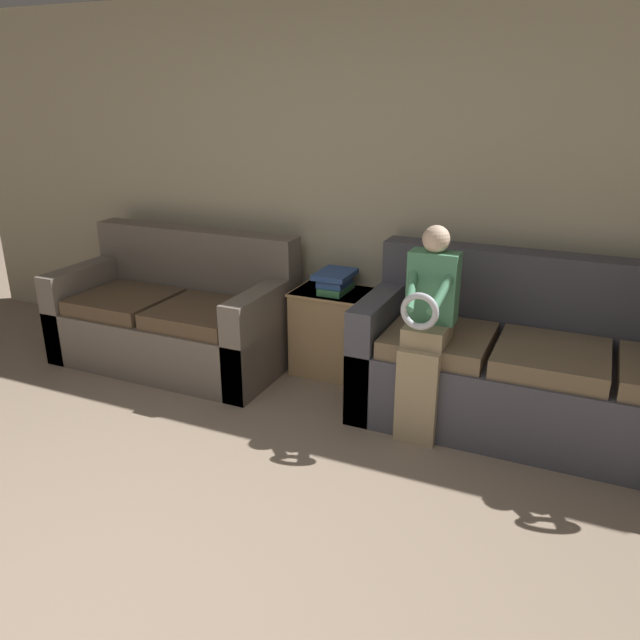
# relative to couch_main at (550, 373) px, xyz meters

# --- Properties ---
(wall_back) EXTENTS (7.19, 0.06, 2.55)m
(wall_back) POSITION_rel_couch_main_xyz_m (-1.41, 0.47, 0.92)
(wall_back) COLOR #BCB293
(wall_back) RESTS_ON ground_plane
(couch_main) EXTENTS (2.25, 0.86, 1.00)m
(couch_main) POSITION_rel_couch_main_xyz_m (0.00, 0.00, 0.00)
(couch_main) COLOR #4C4C56
(couch_main) RESTS_ON ground_plane
(couch_side) EXTENTS (1.70, 0.87, 0.95)m
(couch_side) POSITION_rel_couch_main_xyz_m (-2.64, -0.06, -0.03)
(couch_side) COLOR #70665B
(couch_side) RESTS_ON ground_plane
(child_left_seated) EXTENTS (0.28, 0.37, 1.23)m
(child_left_seated) POSITION_rel_couch_main_xyz_m (-0.67, -0.36, 0.32)
(child_left_seated) COLOR tan
(child_left_seated) RESTS_ON ground_plane
(side_shelf) EXTENTS (0.59, 0.41, 0.61)m
(side_shelf) POSITION_rel_couch_main_xyz_m (-1.46, 0.21, -0.04)
(side_shelf) COLOR tan
(side_shelf) RESTS_ON ground_plane
(book_stack) EXTENTS (0.23, 0.31, 0.14)m
(book_stack) POSITION_rel_couch_main_xyz_m (-1.47, 0.21, 0.33)
(book_stack) COLOR #3D8451
(book_stack) RESTS_ON side_shelf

